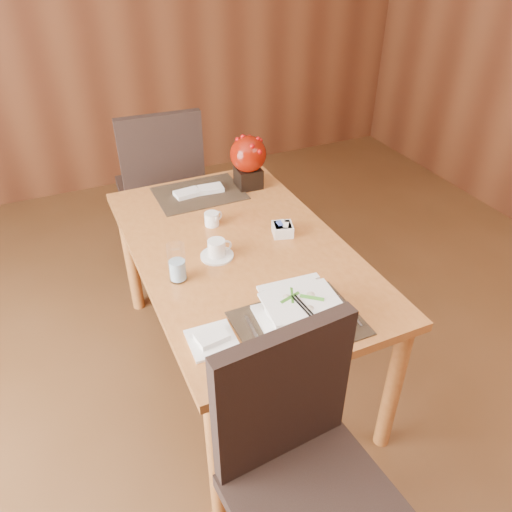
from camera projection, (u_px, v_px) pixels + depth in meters
name	position (u px, v px, depth m)	size (l,w,h in m)	color
ground	(296.00, 456.00, 2.21)	(6.00, 6.00, 0.00)	brown
back_wall	(110.00, 6.00, 3.64)	(5.00, 0.02, 2.80)	brown
dining_table	(240.00, 264.00, 2.28)	(0.90, 1.50, 0.75)	#BC6E34
placemat_near	(299.00, 323.00, 1.81)	(0.45, 0.33, 0.01)	black
placemat_far	(199.00, 193.00, 2.63)	(0.45, 0.33, 0.01)	black
soup_setting	(301.00, 313.00, 1.78)	(0.30, 0.30, 0.12)	white
coffee_cup	(217.00, 250.00, 2.14)	(0.14, 0.14, 0.08)	white
water_glass	(177.00, 263.00, 1.98)	(0.07, 0.07, 0.17)	white
creamer_jug	(212.00, 219.00, 2.36)	(0.09, 0.09, 0.06)	white
sugar_caddy	(283.00, 229.00, 2.29)	(0.09, 0.09, 0.05)	white
berry_decor	(248.00, 159.00, 2.61)	(0.19, 0.19, 0.28)	black
napkins_far	(201.00, 191.00, 2.63)	(0.26, 0.09, 0.02)	white
bread_plate	(212.00, 340.00, 1.74)	(0.16, 0.16, 0.01)	white
near_chair	(303.00, 466.00, 1.53)	(0.52, 0.52, 1.04)	black
far_chair	(162.00, 182.00, 3.07)	(0.53, 0.53, 1.07)	black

